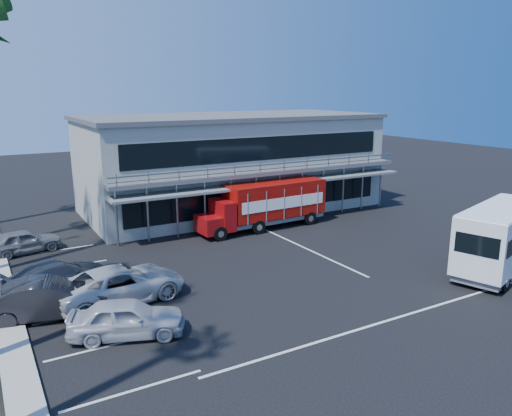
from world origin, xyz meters
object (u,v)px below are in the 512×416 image
red_truck (267,203)px  white_van (501,238)px  parked_car_a (127,318)px  parked_car_b (48,299)px

red_truck → white_van: white_van is taller
red_truck → parked_car_a: red_truck is taller
parked_car_a → parked_car_b: size_ratio=0.88×
red_truck → white_van: size_ratio=1.24×
red_truck → parked_car_b: red_truck is taller
red_truck → parked_car_b: bearing=-156.6°
white_van → parked_car_b: (-20.74, 5.91, -1.02)m
red_truck → parked_car_a: (-12.53, -10.47, -0.96)m
parked_car_b → white_van: bearing=-93.4°
parked_car_a → parked_car_b: parked_car_b is taller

